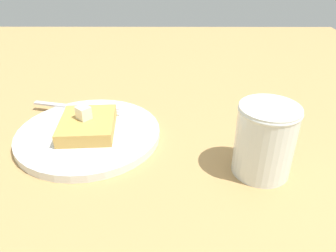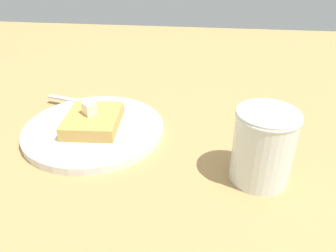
{
  "view_description": "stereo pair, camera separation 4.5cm",
  "coord_description": "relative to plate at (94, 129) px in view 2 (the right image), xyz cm",
  "views": [
    {
      "loc": [
        -9.89,
        48.15,
        29.3
      ],
      "look_at": [
        -9.74,
        9.22,
        6.35
      ],
      "focal_mm": 35.0,
      "sensor_mm": 36.0,
      "label": 1
    },
    {
      "loc": [
        -14.4,
        47.87,
        29.3
      ],
      "look_at": [
        -9.74,
        9.22,
        6.35
      ],
      "focal_mm": 35.0,
      "sensor_mm": 36.0,
      "label": 2
    }
  ],
  "objects": [
    {
      "name": "plate",
      "position": [
        0.0,
        0.0,
        0.0
      ],
      "size": [
        21.94,
        21.94,
        1.22
      ],
      "color": "silver",
      "rests_on": "table_surface"
    },
    {
      "name": "table_surface",
      "position": [
        -2.56,
        -5.16,
        -1.62
      ],
      "size": [
        129.9,
        129.9,
        1.85
      ],
      "primitive_type": "cube",
      "color": "tan",
      "rests_on": "ground"
    },
    {
      "name": "butter_pat_primary",
      "position": [
        0.41,
        -0.26,
        3.54
      ],
      "size": [
        2.6,
        2.59,
        1.93
      ],
      "primitive_type": "cube",
      "rotation": [
        0.0,
        0.0,
        2.39
      ],
      "color": "#F9ECC5",
      "rests_on": "toast_slice_center"
    },
    {
      "name": "syrup_jar",
      "position": [
        -24.6,
        8.13,
        3.61
      ],
      "size": [
        7.71,
        7.71,
        9.6
      ],
      "color": "#3B190A",
      "rests_on": "table_surface"
    },
    {
      "name": "toast_slice_center",
      "position": [
        0.0,
        -0.0,
        1.55
      ],
      "size": [
        8.65,
        10.08,
        2.05
      ],
      "primitive_type": "cube",
      "rotation": [
        0.0,
        0.0,
        0.07
      ],
      "color": "tan",
      "rests_on": "plate"
    },
    {
      "name": "fork",
      "position": [
        2.72,
        -7.33,
        0.71
      ],
      "size": [
        15.91,
        5.04,
        0.36
      ],
      "color": "silver",
      "rests_on": "plate"
    }
  ]
}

